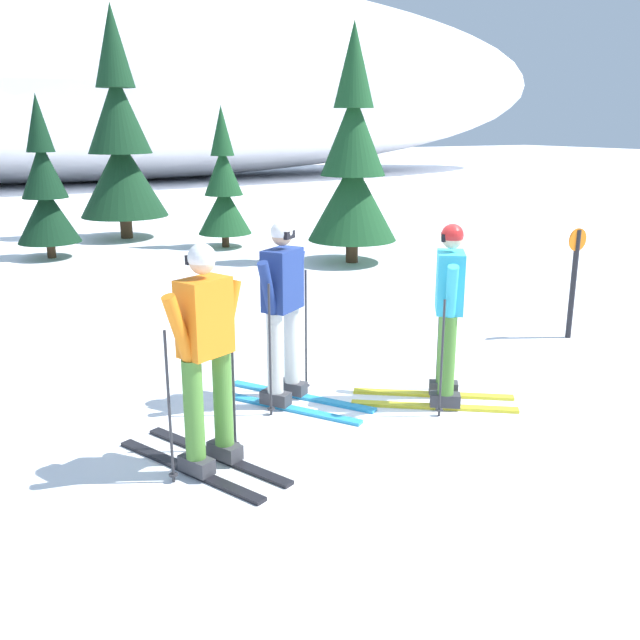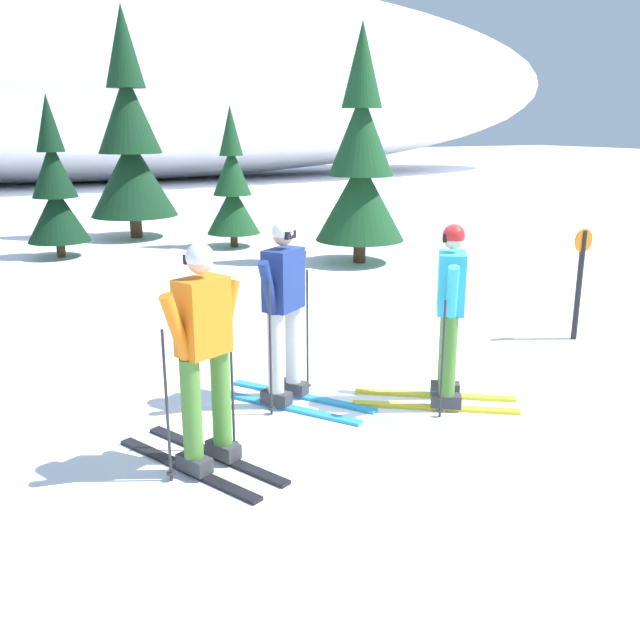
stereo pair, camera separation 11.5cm
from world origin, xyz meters
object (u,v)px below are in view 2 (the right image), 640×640
skier_cyan_jacket (449,313)px  pine_tree_far_right (361,166)px  skier_navy_jacket (285,310)px  trail_marker_post (580,277)px  pine_tree_center_left (55,191)px  pine_tree_center (130,144)px  skier_orange_jacket (204,355)px  pine_tree_center_right (232,189)px

skier_cyan_jacket → pine_tree_far_right: (2.82, 6.48, 0.93)m
skier_navy_jacket → trail_marker_post: skier_navy_jacket is taller
skier_navy_jacket → pine_tree_center_left: 9.02m
pine_tree_center_left → pine_tree_far_right: pine_tree_far_right is taller
pine_tree_center → skier_cyan_jacket: bearing=-88.4°
pine_tree_center_left → trail_marker_post: (4.94, -8.75, -0.53)m
skier_navy_jacket → skier_cyan_jacket: size_ratio=1.01×
skier_cyan_jacket → pine_tree_center_left: pine_tree_center_left is taller
pine_tree_center → pine_tree_far_right: pine_tree_center is taller
skier_orange_jacket → pine_tree_center_left: bearing=88.9°
skier_navy_jacket → skier_orange_jacket: (-1.09, -0.95, 0.01)m
pine_tree_far_right → trail_marker_post: pine_tree_far_right is taller
pine_tree_center → pine_tree_center_left: bearing=-136.8°
skier_orange_jacket → trail_marker_post: 5.27m
pine_tree_center_right → pine_tree_far_right: (1.54, -2.77, 0.59)m
skier_orange_jacket → pine_tree_center_right: (3.72, 9.46, 0.31)m
pine_tree_center_right → skier_orange_jacket: bearing=-111.4°
pine_tree_far_right → trail_marker_post: (-0.12, -5.53, -1.05)m
skier_orange_jacket → pine_tree_center_right: bearing=68.6°
skier_navy_jacket → trail_marker_post: bearing=3.0°
skier_cyan_jacket → pine_tree_center_left: size_ratio=0.55×
pine_tree_center_left → skier_navy_jacket: bearing=-84.3°
pine_tree_center_right → skier_navy_jacket: bearing=-107.1°
skier_navy_jacket → pine_tree_center_left: size_ratio=0.56×
skier_navy_jacket → trail_marker_post: size_ratio=1.27×
trail_marker_post → pine_tree_far_right: bearing=88.8°
skier_cyan_jacket → skier_navy_jacket: bearing=151.1°
skier_navy_jacket → pine_tree_center_left: pine_tree_center_left is taller
skier_orange_jacket → pine_tree_far_right: bearing=51.8°
pine_tree_center_left → pine_tree_far_right: bearing=-32.5°
skier_navy_jacket → skier_cyan_jacket: 1.53m
pine_tree_center_left → trail_marker_post: bearing=-60.5°
pine_tree_center_left → skier_orange_jacket: bearing=-91.1°
skier_navy_jacket → pine_tree_center_left: (-0.90, 8.96, 0.40)m
skier_navy_jacket → pine_tree_center_right: bearing=72.9°
skier_orange_jacket → pine_tree_far_right: pine_tree_far_right is taller
pine_tree_center_right → pine_tree_far_right: pine_tree_far_right is taller
pine_tree_center → pine_tree_far_right: bearing=-58.0°
pine_tree_center_left → pine_tree_far_right: 6.02m
pine_tree_center → pine_tree_far_right: (3.14, -5.03, -0.31)m
skier_navy_jacket → pine_tree_far_right: pine_tree_far_right is taller
skier_cyan_jacket → skier_orange_jacket: size_ratio=0.97×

